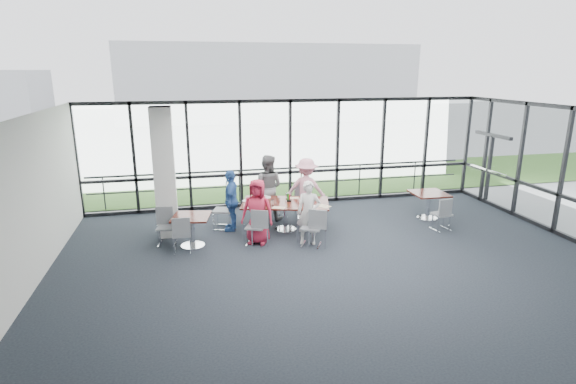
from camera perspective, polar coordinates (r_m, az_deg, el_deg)
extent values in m
cube|color=black|center=(9.50, 7.15, -10.03)|extent=(12.00, 10.00, 0.02)
cube|color=white|center=(8.63, 7.86, 9.62)|extent=(12.00, 10.00, 0.04)
cube|color=silver|center=(8.92, -31.74, -2.89)|extent=(0.10, 10.00, 3.20)
cube|color=silver|center=(4.93, 28.63, -16.37)|extent=(12.00, 0.10, 3.20)
cube|color=white|center=(13.61, 0.27, 5.00)|extent=(12.00, 0.10, 3.20)
cube|color=black|center=(15.14, 24.16, 2.59)|extent=(0.12, 1.60, 2.10)
cube|color=white|center=(11.33, -15.41, 2.34)|extent=(0.50, 0.50, 3.20)
cube|color=gray|center=(18.74, -3.18, 2.79)|extent=(80.00, 70.00, 0.02)
cube|color=#33541C|center=(16.82, -2.04, 1.45)|extent=(80.00, 5.00, 0.01)
cube|color=silver|center=(40.67, -2.87, 13.83)|extent=(24.00, 10.00, 6.00)
cylinder|color=#2D2D33|center=(14.42, -0.27, 1.11)|extent=(12.00, 0.06, 0.06)
cube|color=#380B09|center=(11.50, -0.33, -1.39)|extent=(2.43, 1.74, 0.04)
cylinder|color=silver|center=(11.61, -0.33, -3.17)|extent=(0.12, 0.12, 0.71)
cylinder|color=silver|center=(11.73, -0.32, -4.74)|extent=(0.56, 0.56, 0.03)
cube|color=#380B09|center=(10.67, -12.19, -3.09)|extent=(1.00, 1.00, 0.04)
cylinder|color=silver|center=(10.79, -12.08, -4.98)|extent=(0.12, 0.12, 0.71)
cube|color=#380B09|center=(12.97, 17.48, -0.17)|extent=(0.94, 0.94, 0.04)
cylinder|color=silver|center=(13.07, 17.35, -1.76)|extent=(0.12, 0.12, 0.71)
imported|color=#B4213C|center=(10.66, -3.91, -2.49)|extent=(0.90, 0.76, 1.57)
imported|color=silver|center=(10.60, 2.64, -2.67)|extent=(0.65, 0.55, 1.53)
imported|color=slate|center=(12.34, -2.65, 0.59)|extent=(1.02, 0.85, 1.81)
imported|color=pink|center=(12.39, 2.33, 0.41)|extent=(1.24, 0.97, 1.70)
imported|color=#305DA7|center=(11.59, -7.21, -1.05)|extent=(0.71, 1.02, 1.59)
cylinder|color=white|center=(11.15, -3.59, -1.82)|extent=(0.29, 0.29, 0.01)
cylinder|color=white|center=(11.14, 2.80, -1.81)|extent=(0.28, 0.28, 0.01)
cylinder|color=white|center=(11.93, -2.82, -0.66)|extent=(0.27, 0.27, 0.01)
cylinder|color=white|center=(11.85, 2.39, -0.76)|extent=(0.28, 0.28, 0.01)
cylinder|color=white|center=(11.64, -5.22, -1.12)|extent=(0.25, 0.25, 0.01)
cylinder|color=white|center=(11.19, -2.01, -1.38)|extent=(0.07, 0.07, 0.15)
cylinder|color=white|center=(11.20, 1.59, -1.37)|extent=(0.07, 0.07, 0.15)
cylinder|color=white|center=(11.77, -0.14, -0.52)|extent=(0.07, 0.07, 0.15)
cylinder|color=white|center=(11.33, -4.11, -1.24)|extent=(0.07, 0.07, 0.13)
cube|color=white|center=(11.04, -1.18, -2.00)|extent=(0.37, 0.32, 0.00)
cube|color=white|center=(11.19, 4.56, -1.80)|extent=(0.37, 0.40, 0.00)
cube|color=white|center=(11.87, 0.72, -0.74)|extent=(0.30, 0.23, 0.00)
cube|color=black|center=(11.54, 0.11, -1.13)|extent=(0.10, 0.07, 0.04)
cylinder|color=#B01420|center=(11.58, 0.13, -0.71)|extent=(0.06, 0.06, 0.18)
cylinder|color=#177918|center=(11.56, 0.00, -0.68)|extent=(0.05, 0.05, 0.20)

